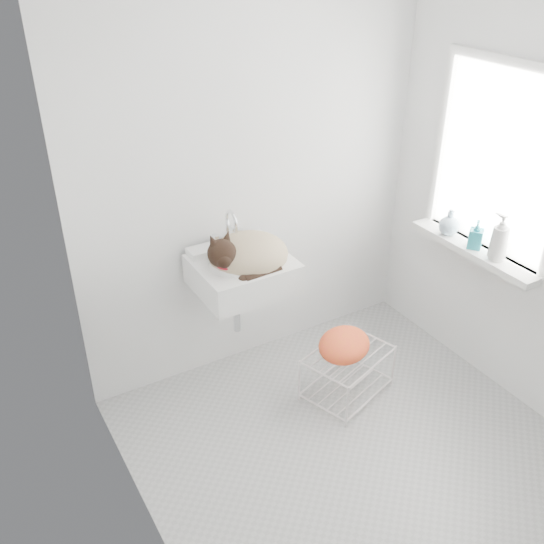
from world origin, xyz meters
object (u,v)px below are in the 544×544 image
sink (242,260)px  wire_rack (347,372)px  cat (246,255)px  bottle_a (495,259)px  bottle_b (474,248)px  bottle_c (448,234)px

sink → wire_rack: 0.94m
cat → bottle_a: (1.21, -0.69, -0.04)m
sink → cat: bearing=-56.2°
sink → cat: (0.01, -0.02, 0.04)m
wire_rack → bottle_b: bottle_b is taller
cat → wire_rack: (0.46, -0.40, -0.74)m
bottle_a → bottle_c: size_ratio=1.44×
sink → bottle_b: size_ratio=3.14×
bottle_b → bottle_a: bearing=-90.0°
sink → bottle_a: size_ratio=2.35×
sink → cat: 0.05m
cat → bottle_a: size_ratio=2.23×
sink → bottle_c: (1.23, -0.33, 0.00)m
sink → bottle_a: 1.41m
cat → bottle_a: bearing=-17.2°
bottle_b → bottle_c: (0.00, 0.21, 0.00)m
wire_rack → bottle_b: bearing=-9.8°
sink → wire_rack: size_ratio=1.09×
wire_rack → bottle_c: size_ratio=3.11×
sink → wire_rack: bearing=-41.4°
bottle_a → cat: bearing=150.5°
cat → bottle_c: bearing=-2.3°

